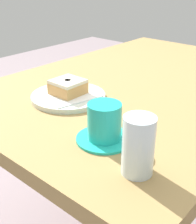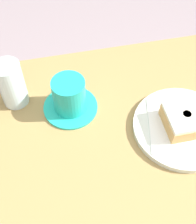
# 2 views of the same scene
# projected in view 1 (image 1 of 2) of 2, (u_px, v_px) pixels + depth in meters

# --- Properties ---
(table) EXTENTS (1.20, 0.82, 0.72)m
(table) POSITION_uv_depth(u_px,v_px,m) (144.00, 106.00, 1.12)
(table) COLOR olive
(table) RESTS_ON ground_plane
(plate_glazed_square) EXTENTS (0.22, 0.22, 0.01)m
(plate_glazed_square) POSITION_uv_depth(u_px,v_px,m) (68.00, 96.00, 0.92)
(plate_glazed_square) COLOR silver
(plate_glazed_square) RESTS_ON table
(napkin_glazed_square) EXTENTS (0.18, 0.18, 0.00)m
(napkin_glazed_square) POSITION_uv_depth(u_px,v_px,m) (68.00, 94.00, 0.92)
(napkin_glazed_square) COLOR white
(napkin_glazed_square) RESTS_ON plate_glazed_square
(donut_glazed_square) EXTENTS (0.09, 0.09, 0.04)m
(donut_glazed_square) POSITION_uv_depth(u_px,v_px,m) (68.00, 87.00, 0.91)
(donut_glazed_square) COLOR tan
(donut_glazed_square) RESTS_ON napkin_glazed_square
(water_glass) EXTENTS (0.06, 0.06, 0.12)m
(water_glass) POSITION_uv_depth(u_px,v_px,m) (138.00, 146.00, 0.57)
(water_glass) COLOR silver
(water_glass) RESTS_ON table
(coffee_cup) EXTENTS (0.13, 0.13, 0.09)m
(coffee_cup) POSITION_uv_depth(u_px,v_px,m) (104.00, 124.00, 0.69)
(coffee_cup) COLOR #1FB09F
(coffee_cup) RESTS_ON table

